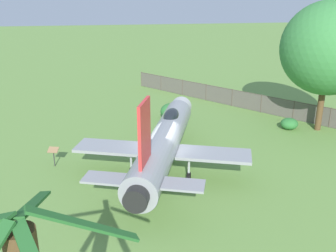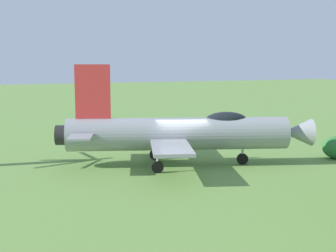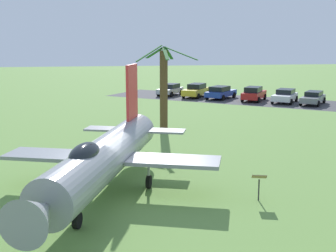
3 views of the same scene
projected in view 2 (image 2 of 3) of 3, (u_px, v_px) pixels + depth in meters
name	position (u px, v px, depth m)	size (l,w,h in m)	color
ground_plane	(178.00, 165.00, 24.04)	(200.00, 200.00, 0.00)	#668E42
display_jet	(185.00, 133.00, 23.82)	(13.17, 9.54, 5.33)	gray
info_plaque	(162.00, 132.00, 30.16)	(0.56, 0.69, 1.14)	#333333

